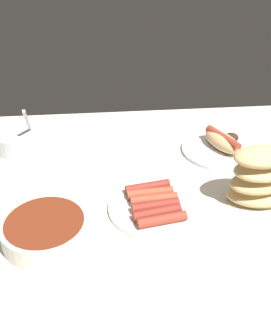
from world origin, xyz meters
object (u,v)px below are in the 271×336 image
plate_sausages (154,205)px  bread_stack (260,177)px  plate_hotdog_assembled (222,145)px  bowl_coleslaw (20,138)px  bowl_chili (46,229)px

plate_sausages → bread_stack: size_ratio=1.41×
bread_stack → plate_hotdog_assembled: 24.32cm
bowl_coleslaw → plate_hotdog_assembled: (57.81, -7.80, -1.11)cm
plate_sausages → bowl_coleslaw: bearing=137.3°
bowl_coleslaw → bowl_chili: bearing=-74.0°
bowl_chili → plate_hotdog_assembled: bearing=34.2°
bread_stack → bowl_chili: bearing=-170.5°
bowl_coleslaw → plate_sausages: 47.31cm
bowl_coleslaw → bowl_chili: size_ratio=0.84×
bowl_coleslaw → bread_stack: 66.81cm
plate_sausages → bread_stack: bread_stack is taller
bowl_coleslaw → plate_sausages: bowl_coleslaw is taller
bowl_chili → bread_stack: size_ratio=1.18×
bowl_chili → bread_stack: 48.32cm
bowl_chili → bread_stack: bearing=9.5°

